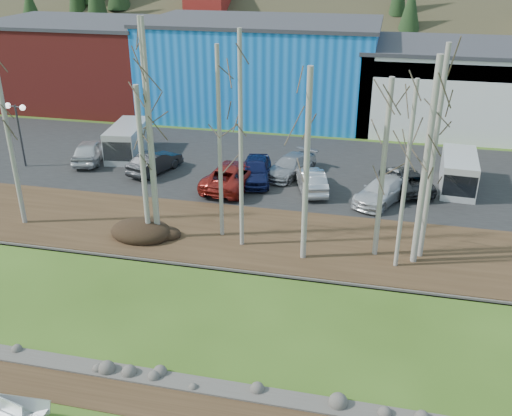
% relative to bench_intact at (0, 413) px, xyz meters
% --- Properties ---
extents(dirt_strip, '(80.00, 1.80, 0.03)m').
position_rel_bench_intact_xyz_m(dirt_strip, '(6.21, 2.11, -0.47)').
color(dirt_strip, '#382616').
rests_on(dirt_strip, ground).
extents(near_bank_rocks, '(80.00, 0.80, 0.50)m').
position_rel_bench_intact_xyz_m(near_bank_rocks, '(6.21, 3.11, -0.49)').
color(near_bank_rocks, '#47423D').
rests_on(near_bank_rocks, ground).
extents(river, '(80.00, 8.00, 0.90)m').
position_rel_bench_intact_xyz_m(river, '(6.21, 7.21, -0.49)').
color(river, '#152131').
rests_on(river, ground).
extents(far_bank_rocks, '(80.00, 0.80, 0.46)m').
position_rel_bench_intact_xyz_m(far_bank_rocks, '(6.21, 11.31, -0.49)').
color(far_bank_rocks, '#47423D').
rests_on(far_bank_rocks, ground).
extents(far_bank, '(80.00, 7.00, 0.15)m').
position_rel_bench_intact_xyz_m(far_bank, '(6.21, 14.51, -0.41)').
color(far_bank, '#382616').
rests_on(far_bank, ground).
extents(parking_lot, '(80.00, 14.00, 0.14)m').
position_rel_bench_intact_xyz_m(parking_lot, '(6.21, 25.01, -0.42)').
color(parking_lot, black).
rests_on(parking_lot, ground).
extents(building_brick, '(16.32, 12.24, 7.80)m').
position_rel_bench_intact_xyz_m(building_brick, '(-17.79, 39.01, 3.42)').
color(building_brick, maroon).
rests_on(building_brick, ground).
extents(building_blue, '(20.40, 12.24, 8.30)m').
position_rel_bench_intact_xyz_m(building_blue, '(0.21, 39.01, 3.67)').
color(building_blue, '#0C5AB2').
rests_on(building_blue, ground).
extents(building_white, '(18.36, 12.24, 6.80)m').
position_rel_bench_intact_xyz_m(building_white, '(18.21, 39.00, 2.92)').
color(building_white, silver).
rests_on(building_white, ground).
extents(bench_intact, '(2.03, 0.99, 0.98)m').
position_rel_bench_intact_xyz_m(bench_intact, '(0.00, 0.00, 0.00)').
color(bench_intact, silver).
rests_on(bench_intact, ground).
extents(bench_damaged, '(2.02, 0.75, 0.89)m').
position_rel_bench_intact_xyz_m(bench_damaged, '(0.57, 0.21, -0.04)').
color(bench_damaged, silver).
rests_on(bench_damaged, ground).
extents(dirt_mound, '(3.34, 2.36, 0.65)m').
position_rel_bench_intact_xyz_m(dirt_mound, '(-0.72, 13.11, -0.01)').
color(dirt_mound, black).
rests_on(dirt_mound, far_bank).
extents(birch_0, '(0.26, 0.26, 10.31)m').
position_rel_bench_intact_xyz_m(birch_0, '(-7.76, 13.24, 4.82)').
color(birch_0, '#AFAC9E').
rests_on(birch_0, far_bank).
extents(birch_1, '(0.21, 0.21, 11.19)m').
position_rel_bench_intact_xyz_m(birch_1, '(0.21, 13.24, 5.26)').
color(birch_1, '#AFAC9E').
rests_on(birch_1, far_bank).
extents(birch_2, '(0.27, 0.27, 8.10)m').
position_rel_bench_intact_xyz_m(birch_2, '(-0.28, 13.07, 3.71)').
color(birch_2, '#AFAC9E').
rests_on(birch_2, far_bank).
extents(birch_3, '(0.21, 0.21, 10.76)m').
position_rel_bench_intact_xyz_m(birch_3, '(4.69, 13.44, 5.04)').
color(birch_3, '#AFAC9E').
rests_on(birch_3, far_bank).
extents(birch_4, '(0.28, 0.28, 9.37)m').
position_rel_bench_intact_xyz_m(birch_4, '(7.97, 12.81, 4.35)').
color(birch_4, '#AFAC9E').
rests_on(birch_4, far_bank).
extents(birch_5, '(0.21, 0.21, 9.92)m').
position_rel_bench_intact_xyz_m(birch_5, '(3.39, 14.27, 4.62)').
color(birch_5, '#AFAC9E').
rests_on(birch_5, far_bank).
extents(birch_6, '(0.20, 0.20, 9.01)m').
position_rel_bench_intact_xyz_m(birch_6, '(12.44, 12.99, 4.17)').
color(birch_6, '#AFAC9E').
rests_on(birch_6, far_bank).
extents(birch_7, '(0.31, 0.31, 9.93)m').
position_rel_bench_intact_xyz_m(birch_7, '(13.29, 13.62, 4.63)').
color(birch_7, '#AFAC9E').
rests_on(birch_7, far_bank).
extents(birch_8, '(0.25, 0.25, 8.84)m').
position_rel_bench_intact_xyz_m(birch_8, '(11.42, 13.93, 4.08)').
color(birch_8, '#AFAC9E').
rests_on(birch_8, far_bank).
extents(birch_9, '(0.24, 0.24, 10.33)m').
position_rel_bench_intact_xyz_m(birch_9, '(13.62, 14.23, 4.83)').
color(birch_9, '#AFAC9E').
rests_on(birch_9, far_bank).
extents(birch_10, '(0.21, 0.21, 11.19)m').
position_rel_bench_intact_xyz_m(birch_10, '(0.09, 13.24, 5.26)').
color(birch_10, '#AFAC9E').
rests_on(birch_10, far_bank).
extents(street_lamp, '(1.67, 0.64, 4.43)m').
position_rel_bench_intact_xyz_m(street_lamp, '(-12.86, 21.17, 3.14)').
color(street_lamp, '#262628').
rests_on(street_lamp, parking_lot).
extents(car_0, '(2.90, 4.92, 1.57)m').
position_rel_bench_intact_xyz_m(car_0, '(-8.88, 23.13, 0.44)').
color(car_0, '#BDBDBF').
rests_on(car_0, parking_lot).
extents(car_1, '(2.78, 4.55, 1.42)m').
position_rel_bench_intact_xyz_m(car_1, '(-3.54, 22.10, 0.36)').
color(car_1, '#232325').
rests_on(car_1, parking_lot).
extents(car_2, '(3.21, 5.91, 1.57)m').
position_rel_bench_intact_xyz_m(car_2, '(2.20, 20.78, 0.44)').
color(car_2, maroon).
rests_on(car_2, parking_lot).
extents(car_3, '(3.52, 5.00, 1.34)m').
position_rel_bench_intact_xyz_m(car_3, '(5.50, 23.56, 0.32)').
color(car_3, '#929399').
rests_on(car_3, parking_lot).
extents(car_4, '(2.56, 4.87, 1.58)m').
position_rel_bench_intact_xyz_m(car_4, '(3.50, 22.01, 0.44)').
color(car_4, '#111841').
rests_on(car_4, parking_lot).
extents(car_5, '(2.68, 4.52, 1.41)m').
position_rel_bench_intact_xyz_m(car_5, '(7.19, 21.28, 0.35)').
color(car_5, '#AAAAAD').
rests_on(car_5, parking_lot).
extents(car_6, '(3.87, 5.31, 1.34)m').
position_rel_bench_intact_xyz_m(car_6, '(12.96, 22.78, 0.32)').
color(car_6, black).
rests_on(car_6, parking_lot).
extents(car_7, '(3.88, 5.10, 1.38)m').
position_rel_bench_intact_xyz_m(car_7, '(11.57, 20.51, 0.34)').
color(car_7, silver).
rests_on(car_7, parking_lot).
extents(van_white, '(2.32, 5.00, 2.14)m').
position_rel_bench_intact_xyz_m(van_white, '(16.15, 23.54, 0.72)').
color(van_white, silver).
rests_on(van_white, parking_lot).
extents(van_grey, '(2.80, 5.36, 2.24)m').
position_rel_bench_intact_xyz_m(van_grey, '(-6.73, 24.77, 0.77)').
color(van_grey, silver).
rests_on(van_grey, parking_lot).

